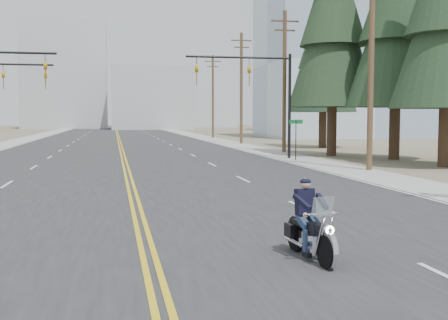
% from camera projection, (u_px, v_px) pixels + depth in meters
% --- Properties ---
extents(road, '(20.00, 200.00, 0.01)m').
position_uv_depth(road, '(119.00, 139.00, 72.99)').
color(road, '#303033').
rests_on(road, ground).
extents(sidewalk_left, '(3.00, 200.00, 0.01)m').
position_uv_depth(sidewalk_left, '(26.00, 139.00, 70.77)').
color(sidewalk_left, '#A5A5A0').
rests_on(sidewalk_left, ground).
extents(sidewalk_right, '(3.00, 200.00, 0.01)m').
position_uv_depth(sidewalk_right, '(206.00, 138.00, 75.22)').
color(sidewalk_right, '#A5A5A0').
rests_on(sidewalk_right, ground).
extents(traffic_mast_right, '(7.10, 0.26, 7.00)m').
position_uv_depth(traffic_mast_right, '(260.00, 85.00, 37.18)').
color(traffic_mast_right, black).
rests_on(traffic_mast_right, ground).
extents(street_sign, '(0.90, 0.06, 2.62)m').
position_uv_depth(street_sign, '(296.00, 133.00, 35.82)').
color(street_sign, black).
rests_on(street_sign, ground).
extents(utility_pole_b, '(2.20, 0.30, 11.50)m').
position_uv_depth(utility_pole_b, '(371.00, 55.00, 28.98)').
color(utility_pole_b, brown).
rests_on(utility_pole_b, ground).
extents(utility_pole_c, '(2.20, 0.30, 11.00)m').
position_uv_depth(utility_pole_c, '(284.00, 79.00, 43.67)').
color(utility_pole_c, brown).
rests_on(utility_pole_c, ground).
extents(utility_pole_d, '(2.20, 0.30, 11.50)m').
position_uv_depth(utility_pole_d, '(241.00, 86.00, 58.32)').
color(utility_pole_d, brown).
rests_on(utility_pole_d, ground).
extents(utility_pole_e, '(2.20, 0.30, 11.00)m').
position_uv_depth(utility_pole_e, '(213.00, 95.00, 74.97)').
color(utility_pole_e, brown).
rests_on(utility_pole_e, ground).
extents(glass_building, '(24.00, 16.00, 20.00)m').
position_uv_depth(glass_building, '(350.00, 65.00, 78.42)').
color(glass_building, '#9EB5CC').
rests_on(glass_building, ground).
extents(haze_bldg_b, '(18.00, 14.00, 14.00)m').
position_uv_depth(haze_bldg_b, '(151.00, 99.00, 127.81)').
color(haze_bldg_b, '#ADB2B7').
rests_on(haze_bldg_b, ground).
extents(haze_bldg_c, '(16.00, 12.00, 18.00)m').
position_uv_depth(haze_bldg_c, '(307.00, 88.00, 119.16)').
color(haze_bldg_c, '#B7BCC6').
rests_on(haze_bldg_c, ground).
extents(haze_bldg_d, '(20.00, 15.00, 26.00)m').
position_uv_depth(haze_bldg_d, '(66.00, 76.00, 138.15)').
color(haze_bldg_d, '#ADB2B7').
rests_on(haze_bldg_d, ground).
extents(haze_bldg_e, '(14.00, 14.00, 12.00)m').
position_uv_depth(haze_bldg_e, '(207.00, 105.00, 155.62)').
color(haze_bldg_e, '#B7BCC6').
rests_on(haze_bldg_e, ground).
extents(motorcyclist, '(1.03, 2.08, 1.58)m').
position_uv_depth(motorcyclist, '(311.00, 220.00, 10.95)').
color(motorcyclist, black).
rests_on(motorcyclist, ground).
extents(conifer_mid, '(6.49, 6.49, 17.30)m').
position_uv_depth(conifer_mid, '(397.00, 7.00, 36.32)').
color(conifer_mid, '#382619').
rests_on(conifer_mid, ground).
extents(conifer_tall, '(6.35, 6.35, 17.63)m').
position_uv_depth(conifer_tall, '(333.00, 14.00, 39.80)').
color(conifer_tall, '#382619').
rests_on(conifer_tall, ground).
extents(conifer_far, '(6.08, 6.08, 16.27)m').
position_uv_depth(conifer_far, '(324.00, 44.00, 50.62)').
color(conifer_far, '#382619').
rests_on(conifer_far, ground).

